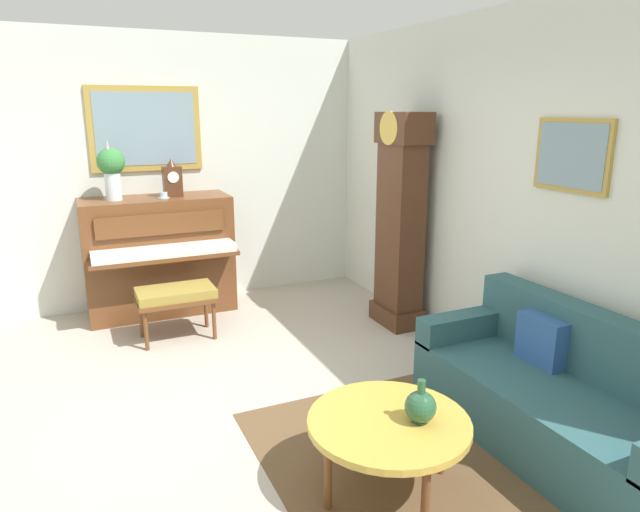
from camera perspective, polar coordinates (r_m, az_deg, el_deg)
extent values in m
cube|color=#B2A899|center=(4.12, -11.24, -16.16)|extent=(6.40, 6.00, 0.10)
cube|color=silver|center=(6.15, -17.60, 8.02)|extent=(0.10, 4.90, 2.80)
cube|color=#B28E3D|center=(6.06, -17.31, 12.23)|extent=(0.03, 1.10, 0.84)
cube|color=#7A93A3|center=(6.05, -17.28, 12.23)|extent=(0.01, 0.98, 0.72)
cube|color=silver|center=(4.72, 17.57, 6.16)|extent=(5.30, 0.10, 2.80)
cube|color=#B28E3D|center=(4.11, 24.26, 9.31)|extent=(0.60, 0.03, 0.48)
cube|color=#7A93A3|center=(4.09, 24.11, 9.31)|extent=(0.54, 0.01, 0.42)
cube|color=brown|center=(3.52, 8.96, -20.99)|extent=(2.10, 1.50, 0.01)
cube|color=brown|center=(5.96, -16.03, 0.06)|extent=(0.60, 1.44, 1.19)
cube|color=brown|center=(5.52, -15.41, -0.13)|extent=(0.28, 1.38, 0.04)
cube|color=white|center=(5.51, -15.46, 0.47)|extent=(0.26, 1.32, 0.08)
cube|color=brown|center=(5.56, -15.81, 3.12)|extent=(0.03, 1.20, 0.20)
cube|color=brown|center=(5.26, -14.42, -4.24)|extent=(0.42, 0.70, 0.04)
cube|color=olive|center=(5.24, -14.46, -3.62)|extent=(0.40, 0.68, 0.08)
cylinder|color=brown|center=(5.14, -17.27, -7.28)|extent=(0.04, 0.04, 0.36)
cylinder|color=brown|center=(5.23, -10.71, -6.45)|extent=(0.04, 0.04, 0.36)
cylinder|color=brown|center=(5.44, -17.71, -6.09)|extent=(0.04, 0.04, 0.36)
cylinder|color=brown|center=(5.52, -11.51, -5.34)|extent=(0.04, 0.04, 0.36)
cube|color=#4C2B19|center=(5.59, 7.82, -5.89)|extent=(0.52, 0.34, 0.18)
cube|color=#4C2B19|center=(5.37, 8.12, 2.14)|extent=(0.44, 0.28, 1.78)
cube|color=#4C2B19|center=(5.24, 8.52, 12.76)|extent=(0.52, 0.32, 0.28)
cylinder|color=gold|center=(5.16, 7.03, 12.78)|extent=(0.30, 0.02, 0.30)
cylinder|color=gold|center=(5.33, 7.69, 2.72)|extent=(0.03, 0.03, 0.70)
cube|color=#2D565B|center=(3.87, 22.76, -14.91)|extent=(1.90, 0.80, 0.42)
cube|color=#2D565B|center=(3.90, 26.42, -8.34)|extent=(1.90, 0.20, 0.44)
cube|color=#2D565B|center=(4.30, 14.81, -6.87)|extent=(0.18, 0.80, 0.20)
cube|color=#2D5699|center=(3.98, 21.55, -7.97)|extent=(0.34, 0.12, 0.32)
cylinder|color=gold|center=(3.16, 7.00, -16.45)|extent=(0.88, 0.88, 0.04)
torus|color=brown|center=(3.16, 7.00, -16.45)|extent=(0.88, 0.88, 0.04)
cylinder|color=brown|center=(3.45, 12.27, -18.03)|extent=(0.04, 0.04, 0.40)
cylinder|color=brown|center=(3.04, 10.67, -23.06)|extent=(0.04, 0.04, 0.40)
cylinder|color=brown|center=(3.14, 0.81, -21.39)|extent=(0.04, 0.04, 0.40)
cylinder|color=brown|center=(3.54, 3.74, -16.80)|extent=(0.04, 0.04, 0.40)
cube|color=#4C2B19|center=(5.83, -14.76, 7.32)|extent=(0.12, 0.18, 0.30)
cylinder|color=white|center=(5.76, -14.69, 7.75)|extent=(0.01, 0.11, 0.11)
cone|color=#4C2B19|center=(5.81, -14.89, 9.18)|extent=(0.10, 0.10, 0.08)
cylinder|color=silver|center=(5.76, -20.27, 6.62)|extent=(0.15, 0.15, 0.26)
sphere|color=#387F3D|center=(5.74, -20.48, 8.99)|extent=(0.26, 0.26, 0.26)
cone|color=#D199B7|center=(5.70, -20.78, 10.25)|extent=(0.06, 0.06, 0.16)
cylinder|color=#ADC6D6|center=(5.77, -15.60, 5.73)|extent=(0.12, 0.12, 0.01)
cylinder|color=#ADC6D6|center=(5.77, -15.62, 5.99)|extent=(0.08, 0.08, 0.06)
cylinder|color=#234C33|center=(3.15, 10.11, -16.10)|extent=(0.09, 0.09, 0.01)
sphere|color=#285638|center=(3.11, 10.17, -14.85)|extent=(0.17, 0.17, 0.17)
cylinder|color=#285638|center=(3.06, 10.27, -12.98)|extent=(0.04, 0.04, 0.08)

